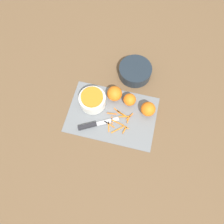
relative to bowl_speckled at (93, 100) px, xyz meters
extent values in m
plane|color=brown|center=(0.12, -0.04, -0.05)|extent=(4.00, 4.00, 0.00)
cube|color=slate|center=(0.12, -0.04, -0.04)|extent=(0.47, 0.31, 0.01)
cylinder|color=silver|center=(0.00, 0.00, -0.01)|extent=(0.14, 0.14, 0.07)
cylinder|color=orange|center=(0.00, 0.00, 0.03)|extent=(0.12, 0.12, 0.02)
cylinder|color=#1E2833|center=(0.18, 0.24, -0.01)|extent=(0.19, 0.19, 0.06)
cube|color=#232328|center=(0.01, -0.14, -0.03)|extent=(0.10, 0.06, 0.02)
cube|color=#B2B2B7|center=(0.10, -0.08, -0.04)|extent=(0.12, 0.08, 0.00)
sphere|color=orange|center=(0.30, 0.02, 0.00)|extent=(0.08, 0.08, 0.08)
sphere|color=orange|center=(0.19, 0.05, -0.01)|extent=(0.07, 0.07, 0.07)
sphere|color=orange|center=(0.10, 0.06, 0.00)|extent=(0.08, 0.08, 0.08)
cube|color=orange|center=(0.14, -0.01, -0.04)|extent=(0.04, 0.03, 0.00)
cube|color=orange|center=(0.16, -0.12, -0.04)|extent=(0.05, 0.05, 0.00)
cube|color=orange|center=(0.16, -0.02, -0.04)|extent=(0.07, 0.03, 0.00)
cube|color=orange|center=(0.12, -0.10, -0.04)|extent=(0.06, 0.03, 0.00)
cube|color=orange|center=(0.20, -0.11, -0.04)|extent=(0.02, 0.04, 0.00)
cube|color=orange|center=(0.16, -0.02, -0.04)|extent=(0.04, 0.02, 0.00)
cube|color=orange|center=(0.18, -0.04, -0.04)|extent=(0.06, 0.02, 0.00)
cube|color=orange|center=(0.12, -0.11, -0.04)|extent=(0.02, 0.06, 0.00)
cube|color=orange|center=(0.12, -0.07, -0.04)|extent=(0.02, 0.04, 0.00)
cube|color=orange|center=(0.12, -0.04, -0.03)|extent=(0.05, 0.01, 0.00)
cube|color=orange|center=(0.21, -0.05, -0.04)|extent=(0.01, 0.05, 0.00)
cube|color=orange|center=(0.16, -0.08, -0.04)|extent=(0.07, 0.02, 0.00)
cube|color=orange|center=(0.20, -0.09, -0.04)|extent=(0.04, 0.01, 0.00)
cube|color=orange|center=(0.21, -0.03, -0.04)|extent=(0.03, 0.05, 0.00)
camera|label=1|loc=(0.22, -0.47, 1.04)|focal=35.00mm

